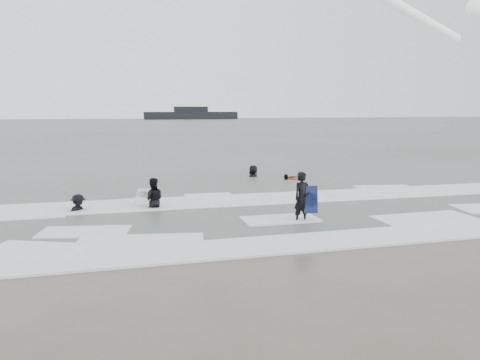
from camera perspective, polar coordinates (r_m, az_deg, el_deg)
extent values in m
plane|color=brown|center=(14.52, 4.80, -7.25)|extent=(320.00, 320.00, 0.00)
plane|color=#47544C|center=(93.39, -11.23, 6.24)|extent=(320.00, 320.00, 0.00)
imported|color=black|center=(16.59, 7.54, -5.25)|extent=(0.76, 0.60, 1.84)
imported|color=black|center=(19.08, -10.53, -3.46)|extent=(0.91, 0.72, 1.80)
imported|color=black|center=(19.14, -19.09, -3.77)|extent=(1.14, 1.11, 1.57)
imported|color=black|center=(26.11, 5.65, -0.06)|extent=(0.77, 0.95, 1.51)
imported|color=black|center=(27.17, 1.63, 0.33)|extent=(1.01, 1.08, 1.86)
cube|color=white|center=(13.96, 5.60, -7.77)|extent=(30.03, 2.32, 0.07)
cube|color=white|center=(20.12, -0.69, -2.55)|extent=(30.00, 2.60, 0.09)
cube|color=black|center=(162.61, -6.00, 7.83)|extent=(31.68, 5.66, 2.49)
cube|color=black|center=(162.59, -6.02, 8.58)|extent=(11.32, 3.39, 1.81)
cylinder|color=white|center=(72.76, 17.75, 20.15)|extent=(39.74, 21.98, 7.58)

